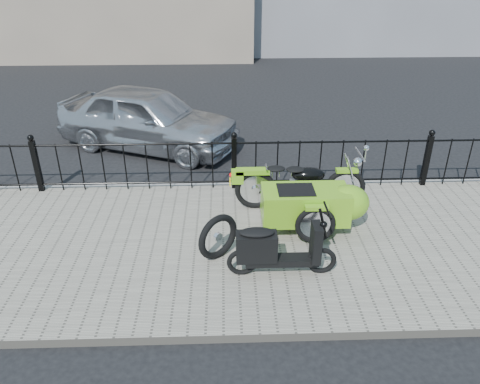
{
  "coord_description": "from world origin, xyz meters",
  "views": [
    {
      "loc": [
        -0.16,
        -6.36,
        4.06
      ],
      "look_at": [
        0.06,
        -0.1,
        0.76
      ],
      "focal_mm": 35.0,
      "sensor_mm": 36.0,
      "label": 1
    }
  ],
  "objects_px": {
    "motorcycle_sidecar": "(315,200)",
    "spare_tire": "(218,237)",
    "sedan_car": "(148,118)",
    "scooter": "(275,250)"
  },
  "relations": [
    {
      "from": "motorcycle_sidecar",
      "to": "spare_tire",
      "type": "bearing_deg",
      "value": -152.17
    },
    {
      "from": "motorcycle_sidecar",
      "to": "sedan_car",
      "type": "xyz_separation_m",
      "value": [
        -3.07,
        3.67,
        0.1
      ]
    },
    {
      "from": "spare_tire",
      "to": "sedan_car",
      "type": "distance_m",
      "value": 4.73
    },
    {
      "from": "scooter",
      "to": "sedan_car",
      "type": "bearing_deg",
      "value": 115.59
    },
    {
      "from": "motorcycle_sidecar",
      "to": "scooter",
      "type": "height_order",
      "value": "scooter"
    },
    {
      "from": "motorcycle_sidecar",
      "to": "scooter",
      "type": "xyz_separation_m",
      "value": [
        -0.74,
        -1.2,
        -0.09
      ]
    },
    {
      "from": "spare_tire",
      "to": "sedan_car",
      "type": "relative_size",
      "value": 0.17
    },
    {
      "from": "motorcycle_sidecar",
      "to": "spare_tire",
      "type": "xyz_separation_m",
      "value": [
        -1.49,
        -0.79,
        -0.14
      ]
    },
    {
      "from": "sedan_car",
      "to": "spare_tire",
      "type": "bearing_deg",
      "value": -137.39
    },
    {
      "from": "scooter",
      "to": "sedan_car",
      "type": "xyz_separation_m",
      "value": [
        -2.33,
        4.86,
        0.18
      ]
    }
  ]
}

